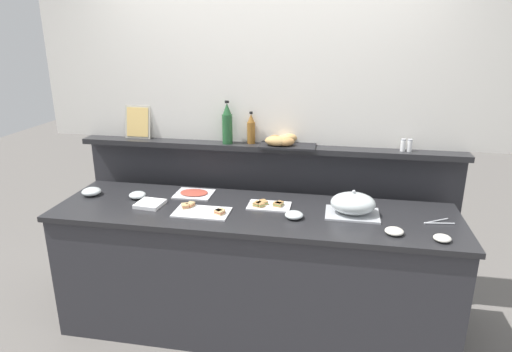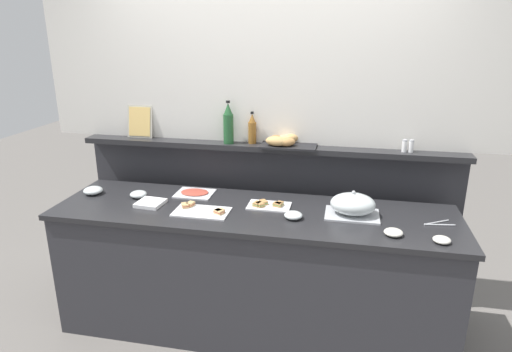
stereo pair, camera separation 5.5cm
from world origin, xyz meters
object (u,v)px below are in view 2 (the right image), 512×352
Objects in this scene: sandwich_platter_side at (202,211)px; sandwich_platter_rear at (268,205)px; glass_bowl_large at (138,194)px; wine_bottle_green at (228,124)px; cold_cuts_platter at (195,193)px; glass_bowl_medium at (93,191)px; napkin_stack at (150,203)px; condiment_bowl_teal at (442,240)px; pepper_shaker at (411,146)px; serving_cloche at (353,205)px; glass_bowl_small at (293,216)px; salt_shaker at (404,146)px; serving_tongs at (437,224)px; framed_picture at (140,122)px; condiment_bowl_dark at (393,232)px; bread_basket at (285,141)px; vinegar_bottle_amber at (252,129)px.

sandwich_platter_rear is at bearing 23.74° from sandwich_platter_side.
wine_bottle_green reaches higher than glass_bowl_large.
cold_cuts_platter is 1.96× the size of glass_bowl_medium.
sandwich_platter_side is 0.39m from napkin_stack.
sandwich_platter_side is 3.65× the size of condiment_bowl_teal.
napkin_stack is at bearing -163.31° from pepper_shaker.
serving_cloche is (1.11, -0.17, 0.06)m from cold_cuts_platter.
wine_bottle_green is (-0.56, 0.54, 0.45)m from glass_bowl_small.
salt_shaker is at bearing 23.76° from sandwich_platter_side.
cold_cuts_platter is 1.44× the size of serving_tongs.
cold_cuts_platter is 1.51m from salt_shaker.
napkin_stack is 0.77m from framed_picture.
glass_bowl_medium is 2.08m from condiment_bowl_dark.
glass_bowl_large is 0.63m from framed_picture.
framed_picture is (-1.09, 0.43, 0.44)m from sandwich_platter_rear.
serving_cloche is 0.57m from condiment_bowl_teal.
serving_cloche is 3.91× the size of salt_shaker.
sandwich_platter_rear is at bearing -156.23° from salt_shaker.
salt_shaker is (0.69, 0.55, 0.35)m from glass_bowl_small.
condiment_bowl_teal is at bearing -26.46° from wine_bottle_green.
cold_cuts_platter is at bearing 116.87° from sandwich_platter_side.
pepper_shaker is at bearing 16.69° from napkin_stack.
sandwich_platter_side is 0.34m from cold_cuts_platter.
bread_basket is at bearing 22.15° from glass_bowl_large.
cold_cuts_platter is 1.06× the size of framed_picture.
sandwich_platter_side is 3.30× the size of condiment_bowl_dark.
serving_tongs is at bearing 1.73° from napkin_stack.
condiment_bowl_teal reaches higher than serving_tongs.
bread_basket reaches higher than glass_bowl_small.
wine_bottle_green is 0.72m from framed_picture.
salt_shaker reaches higher than serving_cloche.
wine_bottle_green is at bearing -179.65° from pepper_shaker.
sandwich_platter_side is 0.97m from serving_cloche.
condiment_bowl_dark is at bearing -4.96° from sandwich_platter_side.
serving_cloche is at bearing -15.79° from framed_picture.
sandwich_platter_rear is at bearing 175.91° from serving_cloche.
bread_basket reaches higher than cold_cuts_platter.
condiment_bowl_dark is 1.05m from bread_basket.
serving_tongs is (1.63, -0.20, -0.00)m from cold_cuts_platter.
glass_bowl_medium is at bearing -113.42° from framed_picture.
glass_bowl_large is 2.00m from condiment_bowl_teal.
framed_picture is (-2.15, 0.50, 0.45)m from serving_tongs.
pepper_shaker reaches higher than serving_tongs.
sandwich_platter_side is 1.45m from salt_shaker.
framed_picture is at bearing 155.35° from glass_bowl_small.
vinegar_bottle_amber reaches higher than glass_bowl_medium.
sandwich_platter_side is 0.55m from glass_bowl_large.
wine_bottle_green reaches higher than sandwich_platter_side.
wine_bottle_green is at bearing -178.62° from bread_basket.
glass_bowl_small reaches higher than condiment_bowl_teal.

